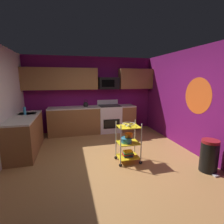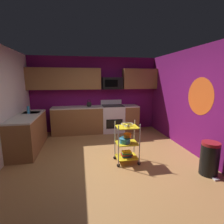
% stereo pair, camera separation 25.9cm
% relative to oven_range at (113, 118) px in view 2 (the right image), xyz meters
% --- Properties ---
extents(floor, '(4.40, 4.80, 0.04)m').
position_rel_oven_range_xyz_m(floor, '(-0.58, -2.10, -0.50)').
color(floor, '#A87542').
rests_on(floor, ground).
extents(wall_back, '(4.52, 0.06, 2.60)m').
position_rel_oven_range_xyz_m(wall_back, '(-0.58, 0.33, 0.82)').
color(wall_back, '#6B1156').
rests_on(wall_back, ground).
extents(wall_right, '(0.06, 4.80, 2.60)m').
position_rel_oven_range_xyz_m(wall_right, '(1.65, -2.10, 0.82)').
color(wall_right, '#6B1156').
rests_on(wall_right, ground).
extents(wall_flower_decal, '(0.00, 0.87, 0.87)m').
position_rel_oven_range_xyz_m(wall_flower_decal, '(1.62, -2.31, 0.97)').
color(wall_flower_decal, '#E5591E').
extents(counter_run, '(3.68, 2.34, 0.92)m').
position_rel_oven_range_xyz_m(counter_run, '(-1.30, -0.44, -0.01)').
color(counter_run, brown).
rests_on(counter_run, ground).
extents(oven_range, '(0.76, 0.65, 1.10)m').
position_rel_oven_range_xyz_m(oven_range, '(0.00, 0.00, 0.00)').
color(oven_range, white).
rests_on(oven_range, ground).
extents(upper_cabinets, '(4.40, 0.33, 0.70)m').
position_rel_oven_range_xyz_m(upper_cabinets, '(-0.71, 0.13, 1.37)').
color(upper_cabinets, brown).
extents(microwave, '(0.70, 0.39, 0.40)m').
position_rel_oven_range_xyz_m(microwave, '(-0.00, 0.10, 1.22)').
color(microwave, black).
extents(rolling_cart, '(0.53, 0.39, 0.91)m').
position_rel_oven_range_xyz_m(rolling_cart, '(-0.13, -2.35, -0.03)').
color(rolling_cart, silver).
rests_on(rolling_cart, ground).
extents(fruit_bowl, '(0.27, 0.27, 0.07)m').
position_rel_oven_range_xyz_m(fruit_bowl, '(-0.13, -2.35, 0.40)').
color(fruit_bowl, silver).
rests_on(fruit_bowl, rolling_cart).
extents(mixing_bowl_large, '(0.25, 0.25, 0.11)m').
position_rel_oven_range_xyz_m(mixing_bowl_large, '(-0.18, -2.35, 0.04)').
color(mixing_bowl_large, '#338CBF').
rests_on(mixing_bowl_large, rolling_cart).
extents(mixing_bowl_small, '(0.18, 0.18, 0.08)m').
position_rel_oven_range_xyz_m(mixing_bowl_small, '(-0.11, -2.32, 0.14)').
color(mixing_bowl_small, orange).
rests_on(mixing_bowl_small, rolling_cart).
extents(book_stack, '(0.25, 0.17, 0.13)m').
position_rel_oven_range_xyz_m(book_stack, '(-0.13, -2.35, -0.29)').
color(book_stack, '#1E4C8C').
rests_on(book_stack, rolling_cart).
extents(kettle, '(0.21, 0.18, 0.26)m').
position_rel_oven_range_xyz_m(kettle, '(-0.82, -0.00, 0.52)').
color(kettle, black).
rests_on(kettle, counter_run).
extents(dish_soap_bottle, '(0.06, 0.06, 0.20)m').
position_rel_oven_range_xyz_m(dish_soap_bottle, '(-2.51, -0.91, 0.54)').
color(dish_soap_bottle, '#2D8CBF').
rests_on(dish_soap_bottle, counter_run).
extents(trash_can, '(0.34, 0.42, 0.66)m').
position_rel_oven_range_xyz_m(trash_can, '(1.32, -3.14, -0.15)').
color(trash_can, black).
rests_on(trash_can, ground).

